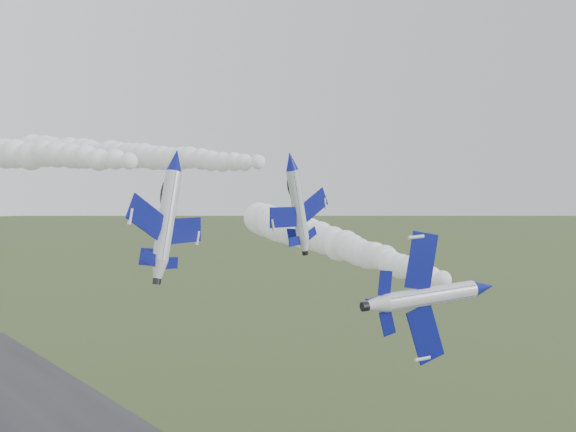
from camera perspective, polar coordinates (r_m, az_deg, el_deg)
name	(u,v)px	position (r m, az deg, el deg)	size (l,w,h in m)	color
jet_lead	(484,288)	(60.92, 17.03, -6.11)	(6.66, 13.44, 11.28)	silver
smoke_trail_jet_lead	(324,239)	(90.63, 3.24, -2.07)	(5.69, 63.45, 5.69)	white
jet_pair_left	(177,160)	(64.51, -9.88, 4.93)	(10.94, 12.94, 4.08)	silver
jet_pair_right	(291,161)	(73.42, 0.31, 4.94)	(10.19, 12.36, 3.66)	silver
smoke_trail_jet_pair_right	(124,155)	(98.75, -14.39, 5.23)	(5.18, 60.83, 5.18)	white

